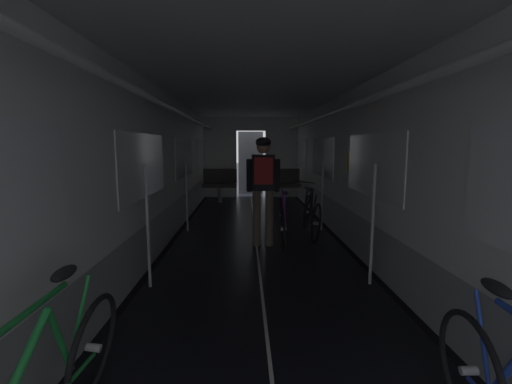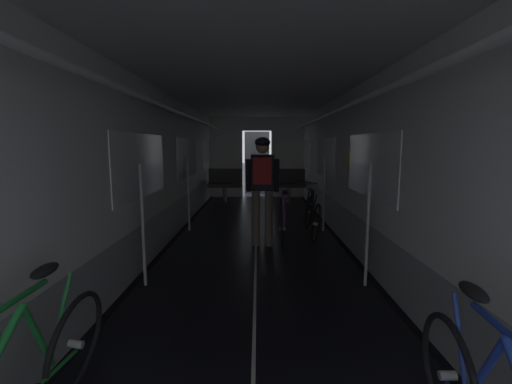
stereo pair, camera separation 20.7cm
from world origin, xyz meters
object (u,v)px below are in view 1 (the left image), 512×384
(person_cyclist_aisle, at_px, (263,180))
(bicycle_purple_in_aisle, at_px, (283,219))
(bench_seat_far_right, at_px, (283,182))
(bench_seat_far_left, at_px, (220,182))
(bicycle_black, at_px, (311,215))

(person_cyclist_aisle, xyz_separation_m, bicycle_purple_in_aisle, (0.35, 0.26, -0.69))
(bench_seat_far_right, relative_size, person_cyclist_aisle, 0.57)
(bench_seat_far_left, relative_size, person_cyclist_aisle, 0.57)
(bicycle_purple_in_aisle, bearing_deg, bench_seat_far_left, 108.09)
(bench_seat_far_left, xyz_separation_m, bench_seat_far_right, (1.80, 0.00, 0.00))
(bench_seat_far_right, height_order, bicycle_black, bicycle_black)
(bicycle_purple_in_aisle, bearing_deg, person_cyclist_aisle, -142.70)
(bicycle_black, bearing_deg, bicycle_purple_in_aisle, -145.72)
(bench_seat_far_left, height_order, bicycle_black, bicycle_black)
(bench_seat_far_right, distance_m, bicycle_black, 3.77)
(bicycle_black, relative_size, person_cyclist_aisle, 0.98)
(bench_seat_far_right, bearing_deg, bicycle_purple_in_aisle, -96.19)
(bench_seat_far_right, xyz_separation_m, bicycle_black, (0.09, -3.77, -0.19))
(bench_seat_far_left, bearing_deg, person_cyclist_aisle, -77.13)
(bicycle_black, distance_m, person_cyclist_aisle, 1.29)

